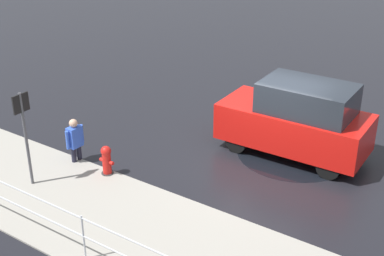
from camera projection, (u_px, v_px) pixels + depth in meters
ground_plane at (263, 162)px, 14.02m from camera, size 60.00×60.00×0.00m
kerb_strip at (168, 244)px, 10.87m from camera, size 24.00×3.20×0.04m
moving_hatchback at (297, 119)px, 13.98m from camera, size 3.93×1.78×2.06m
fire_hydrant at (107, 161)px, 13.26m from camera, size 0.42×0.31×0.80m
pedestrian at (75, 138)px, 13.75m from camera, size 0.26×0.57×1.22m
sign_post at (24, 126)px, 12.32m from camera, size 0.07×0.44×2.40m
puddle_patch at (294, 153)px, 14.45m from camera, size 3.08×3.08×0.01m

